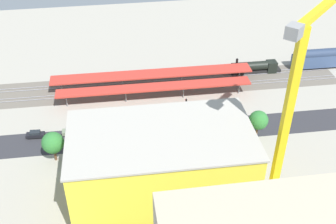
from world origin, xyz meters
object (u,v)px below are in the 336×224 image
Objects in this scene: locomotive at (256,67)px; traffic_light at (186,106)px; parked_car_3 at (140,124)px; street_tree_1 at (258,120)px; platform_canopy_near at (155,87)px; parked_car_1 at (204,119)px; parked_car_4 at (104,128)px; street_tree_0 at (197,130)px; passenger_coach at (323,58)px; tower_crane at (292,104)px; parked_car_2 at (170,121)px; parked_car_5 at (71,131)px; box_truck_0 at (194,141)px; construction_building at (161,167)px; platform_canopy_far at (152,74)px; street_tree_2 at (53,143)px; parked_car_6 at (35,135)px; parked_car_0 at (237,116)px.

locomotive is 33.29m from traffic_light.
parked_car_3 is 0.58× the size of street_tree_1.
platform_canopy_near is 7.28× the size of street_tree_1.
parked_car_1 is 16.29m from parked_car_3.
street_tree_0 is (-21.44, 9.26, 4.01)m from parked_car_4.
platform_canopy_near is at bearing 10.75° from passenger_coach.
tower_crane reaches higher than locomotive.
street_tree_1 is (-27.56, 8.66, 4.26)m from parked_car_3.
parked_car_5 is at bearing 1.58° from parked_car_2.
parked_car_1 is 10.62m from box_truck_0.
tower_crane is 26.92m from street_tree_1.
construction_building is (57.00, 45.94, 4.55)m from passenger_coach.
parked_car_5 is (22.67, 19.82, -2.95)m from platform_canopy_far.
parked_car_5 is 54.72m from tower_crane.
parked_car_1 is at bearing 27.40° from passenger_coach.
tower_crane is at bearing 113.63° from traffic_light.
platform_canopy_far is 32.17m from locomotive.
street_tree_2 is at bearing -0.32° from street_tree_0.
parked_car_1 is 14.51m from street_tree_1.
street_tree_2 is at bearing 1.24° from street_tree_1.
platform_canopy_far is 6.44× the size of box_truck_0.
construction_building is 4.50× the size of street_tree_0.
traffic_light reaches higher than platform_canopy_far.
parked_car_6 is at bearing 1.02° from parked_car_2.
platform_canopy_near reaches higher than parked_car_2.
traffic_light is at bearing -177.39° from parked_car_5.
platform_canopy_far is 20.23m from parked_car_3.
street_tree_1 is at bearing 106.63° from parked_car_0.
street_tree_1 reaches higher than parked_car_0.
parked_car_0 is at bearing -91.21° from tower_crane.
street_tree_1 is at bearing 138.02° from platform_canopy_near.
parked_car_0 is 0.92× the size of parked_car_6.
platform_canopy_far is 19.47m from parked_car_2.
street_tree_2 is (25.84, 28.89, 1.20)m from platform_canopy_far.
parked_car_1 is 25.33m from parked_car_4.
platform_canopy_near is 12.57m from traffic_light.
parked_car_6 is at bearing 0.04° from parked_car_0.
passenger_coach is 2.17× the size of box_truck_0.
street_tree_2 is (25.49, 21.09, 0.86)m from platform_canopy_near.
box_truck_0 reaches higher than parked_car_0.
locomotive is 3.46× the size of parked_car_6.
parked_car_4 is at bearing 3.60° from traffic_light.
parked_car_5 is at bearing 22.12° from locomotive.
street_tree_1 is at bearing -178.76° from street_tree_2.
platform_canopy_far is 7.93× the size of street_tree_1.
parked_car_6 is 0.59× the size of street_tree_0.
parked_car_4 reaches higher than parked_car_2.
street_tree_1 is at bearing 171.31° from parked_car_6.
parked_car_0 reaches higher than parked_car_3.
traffic_light reaches higher than parked_car_6.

